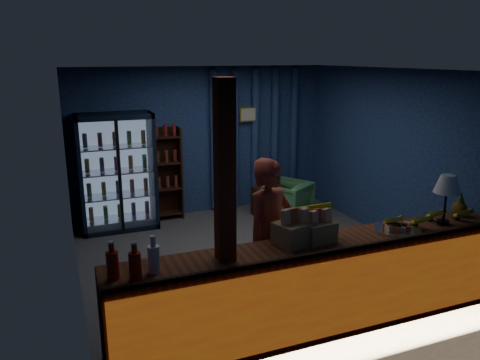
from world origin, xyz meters
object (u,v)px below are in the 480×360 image
(pastry_tray, at_px, (398,229))
(table_lamp, at_px, (447,186))
(shopkeeper, at_px, (270,238))
(green_chair, at_px, (288,199))

(pastry_tray, bearing_deg, table_lamp, -1.46)
(shopkeeper, bearing_deg, green_chair, 37.94)
(pastry_tray, xyz_separation_m, table_lamp, (0.62, -0.02, 0.42))
(shopkeeper, bearing_deg, pastry_tray, -42.31)
(green_chair, xyz_separation_m, table_lamp, (0.25, -3.25, 1.07))
(pastry_tray, relative_size, table_lamp, 0.87)
(shopkeeper, height_order, green_chair, shopkeeper)
(green_chair, height_order, pastry_tray, pastry_tray)
(shopkeeper, relative_size, green_chair, 2.45)
(shopkeeper, distance_m, green_chair, 3.24)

